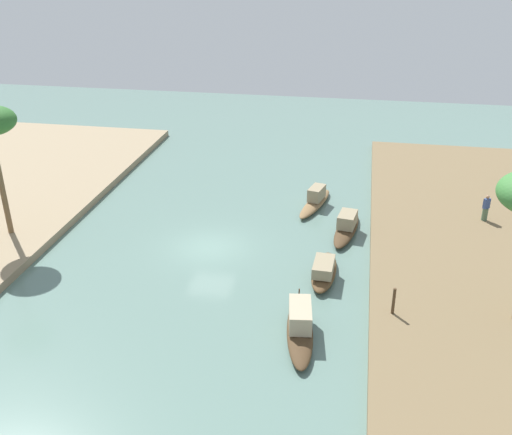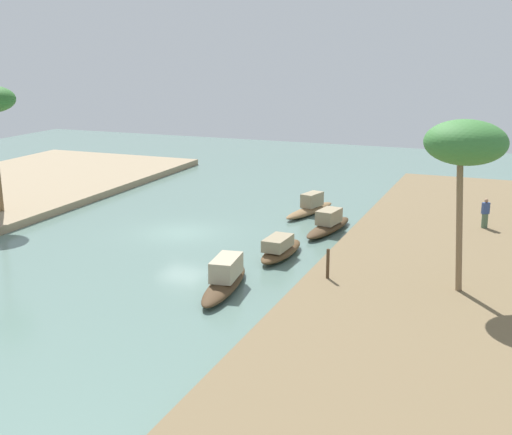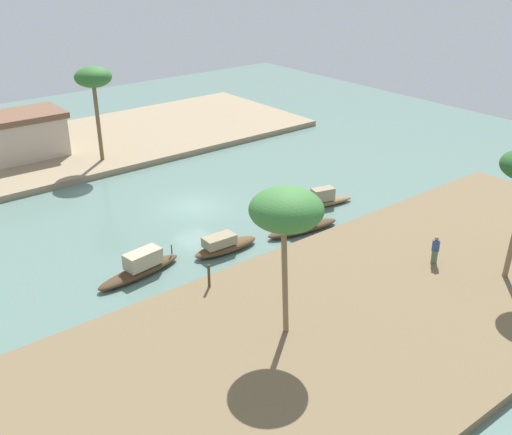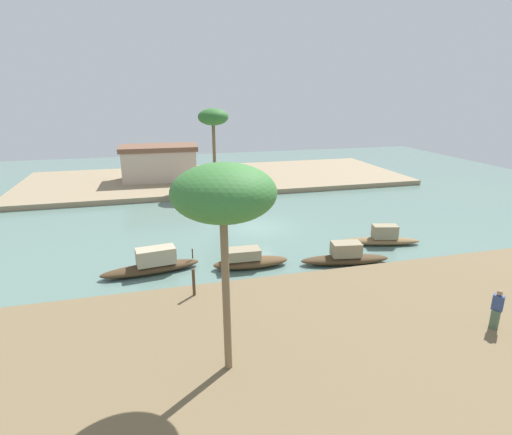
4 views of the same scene
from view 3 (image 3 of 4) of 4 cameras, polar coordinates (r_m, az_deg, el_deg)
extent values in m
plane|color=slate|center=(42.19, -5.77, 1.00)|extent=(72.85, 72.85, 0.00)
cube|color=brown|center=(31.16, 11.30, -8.20)|extent=(39.98, 15.10, 0.47)
cube|color=#937F60|center=(55.80, -15.20, 6.52)|extent=(39.98, 15.10, 0.47)
ellipsoid|color=#47331E|center=(34.16, -10.74, -4.95)|extent=(5.32, 1.82, 0.50)
cube|color=tan|center=(33.98, -10.41, -3.76)|extent=(2.15, 1.23, 0.87)
cylinder|color=#47331E|center=(35.11, -7.80, -2.94)|extent=(0.07, 0.07, 0.57)
ellipsoid|color=#47331E|center=(38.48, 4.33, -0.99)|extent=(5.14, 1.85, 0.50)
cube|color=gray|center=(38.22, 4.40, -0.12)|extent=(1.74, 1.18, 0.78)
ellipsoid|color=brown|center=(42.16, 5.86, 1.30)|extent=(5.16, 2.18, 0.44)
cube|color=gray|center=(42.03, 6.19, 2.16)|extent=(1.67, 1.13, 0.84)
ellipsoid|color=brown|center=(36.10, -2.79, -2.74)|extent=(4.22, 1.38, 0.54)
cube|color=gray|center=(35.63, -3.41, -2.14)|extent=(1.92, 1.06, 0.57)
cylinder|color=#4C664C|center=(35.18, 16.15, -3.50)|extent=(0.47, 0.47, 0.78)
cube|color=#33477A|center=(34.86, 16.29, -2.49)|extent=(0.41, 0.45, 0.62)
sphere|color=#9E7556|center=(34.68, 16.37, -1.88)|extent=(0.21, 0.21, 0.21)
cylinder|color=#4C3823|center=(31.56, -4.37, -5.40)|extent=(0.14, 0.14, 1.29)
cylinder|color=#7F6647|center=(27.28, 2.68, -5.64)|extent=(0.25, 0.57, 5.37)
ellipsoid|color=#387533|center=(25.76, 2.82, 0.74)|extent=(3.19, 3.19, 1.75)
cylinder|color=brown|center=(50.15, -14.38, 8.47)|extent=(0.31, 0.41, 6.02)
ellipsoid|color=#2D6628|center=(49.31, -14.82, 12.44)|extent=(2.82, 2.82, 1.55)
cube|color=#C6B29E|center=(53.17, -21.33, 6.79)|extent=(7.38, 4.31, 3.08)
cube|color=brown|center=(52.70, -21.63, 8.61)|extent=(7.83, 4.56, 0.47)
camera|label=1|loc=(26.05, -58.63, 10.63)|focal=42.02mm
camera|label=2|loc=(20.41, -68.87, -11.84)|focal=47.95mm
camera|label=4|loc=(16.72, 24.40, -4.73)|focal=28.46mm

